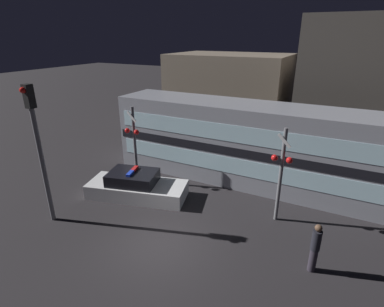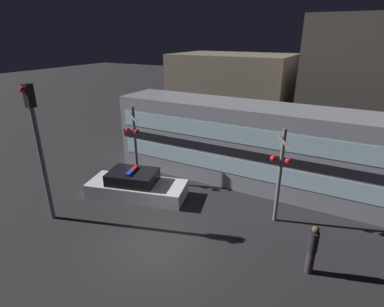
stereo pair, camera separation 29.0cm
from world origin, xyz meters
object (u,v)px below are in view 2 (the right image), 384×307
at_px(pedestrian, 312,249).
at_px(traffic_light_corner, 38,143).
at_px(crossing_signal_near, 280,172).
at_px(train, 243,143).
at_px(police_car, 136,186).

relative_size(pedestrian, traffic_light_corner, 0.31).
distance_m(pedestrian, traffic_light_corner, 10.96).
distance_m(pedestrian, crossing_signal_near, 3.36).
bearing_deg(train, crossing_signal_near, -49.83).
relative_size(police_car, traffic_light_corner, 0.88).
xyz_separation_m(train, police_car, (-4.00, -4.25, -1.60)).
height_order(train, pedestrian, train).
bearing_deg(train, police_car, -133.32).
bearing_deg(police_car, train, 31.77).
height_order(pedestrian, crossing_signal_near, crossing_signal_near).
xyz_separation_m(train, traffic_light_corner, (-6.02, -7.59, 1.39)).
xyz_separation_m(train, crossing_signal_near, (2.66, -3.16, 0.21)).
height_order(crossing_signal_near, traffic_light_corner, traffic_light_corner).
bearing_deg(police_car, pedestrian, -24.27).
distance_m(crossing_signal_near, traffic_light_corner, 9.82).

